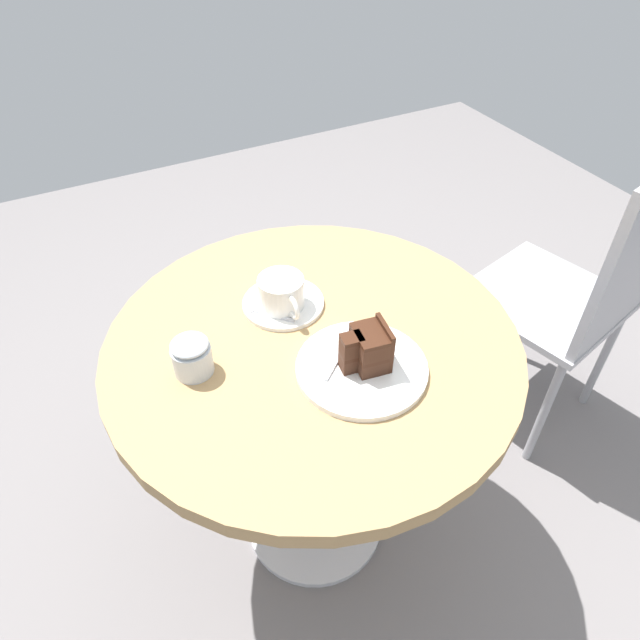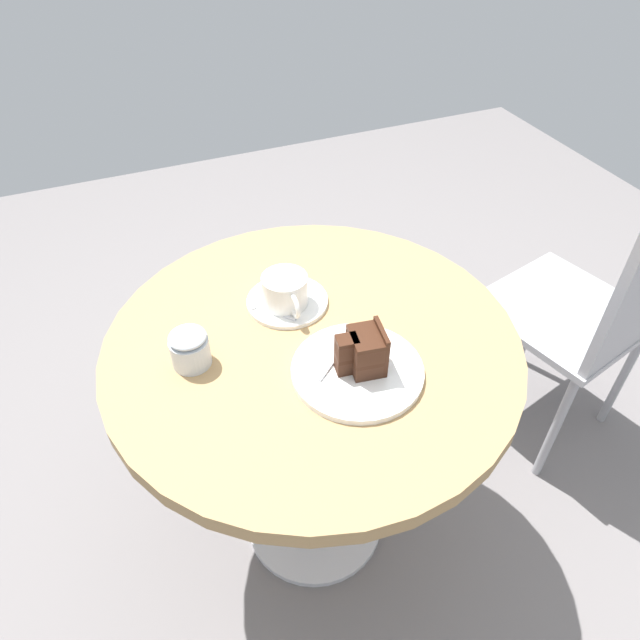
% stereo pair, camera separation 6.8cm
% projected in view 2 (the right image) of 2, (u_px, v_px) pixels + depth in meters
% --- Properties ---
extents(ground_plane, '(4.40, 4.40, 0.01)m').
position_uv_depth(ground_plane, '(315.00, 521.00, 1.55)').
color(ground_plane, slate).
rests_on(ground_plane, ground).
extents(cafe_table, '(0.80, 0.80, 0.69)m').
position_uv_depth(cafe_table, '(313.00, 377.00, 1.16)').
color(cafe_table, '#A37F51').
rests_on(cafe_table, ground).
extents(saucer, '(0.17, 0.17, 0.01)m').
position_uv_depth(saucer, '(287.00, 301.00, 1.16)').
color(saucer, white).
rests_on(saucer, cafe_table).
extents(coffee_cup, '(0.12, 0.09, 0.07)m').
position_uv_depth(coffee_cup, '(285.00, 290.00, 1.13)').
color(coffee_cup, white).
rests_on(coffee_cup, saucer).
extents(teaspoon, '(0.09, 0.08, 0.00)m').
position_uv_depth(teaspoon, '(265.00, 310.00, 1.13)').
color(teaspoon, silver).
rests_on(teaspoon, saucer).
extents(cake_plate, '(0.24, 0.24, 0.01)m').
position_uv_depth(cake_plate, '(357.00, 370.00, 1.02)').
color(cake_plate, white).
rests_on(cake_plate, cafe_table).
extents(cake_slice, '(0.08, 0.09, 0.08)m').
position_uv_depth(cake_slice, '(364.00, 351.00, 0.99)').
color(cake_slice, '#422619').
rests_on(cake_slice, cake_plate).
extents(fork, '(0.11, 0.13, 0.00)m').
position_uv_depth(fork, '(344.00, 345.00, 1.05)').
color(fork, silver).
rests_on(fork, cake_plate).
extents(napkin, '(0.16, 0.16, 0.00)m').
position_uv_depth(napkin, '(358.00, 369.00, 1.03)').
color(napkin, silver).
rests_on(napkin, cafe_table).
extents(cafe_chair, '(0.46, 0.46, 0.89)m').
position_uv_depth(cafe_chair, '(605.00, 301.00, 1.43)').
color(cafe_chair, '#9E9EA3').
rests_on(cafe_chair, ground).
extents(sugar_pot, '(0.07, 0.07, 0.08)m').
position_uv_depth(sugar_pot, '(190.00, 348.00, 1.02)').
color(sugar_pot, silver).
rests_on(sugar_pot, cafe_table).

